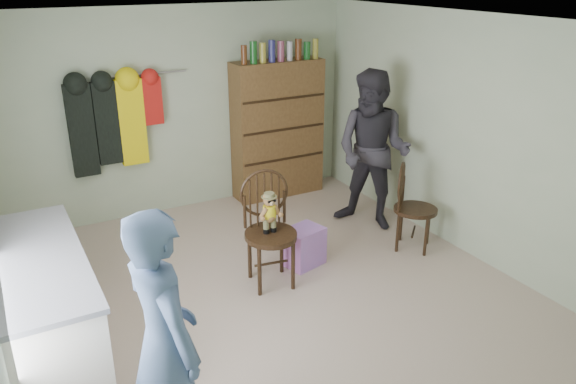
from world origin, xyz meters
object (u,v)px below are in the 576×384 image
counter (47,311)px  chair_front (269,222)px  chair_far (410,203)px  dresser (278,128)px

counter → chair_front: (2.04, 0.30, 0.16)m
chair_far → dresser: (-0.51, 2.10, 0.39)m
counter → dresser: bearing=35.7°
chair_front → chair_far: (1.67, -0.10, -0.11)m
counter → chair_far: bearing=3.1°
chair_front → dresser: (1.16, 2.00, 0.28)m
chair_front → chair_far: size_ratio=1.15×
chair_front → dresser: size_ratio=0.54×
counter → dresser: size_ratio=0.90×
dresser → chair_front: bearing=-120.0°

